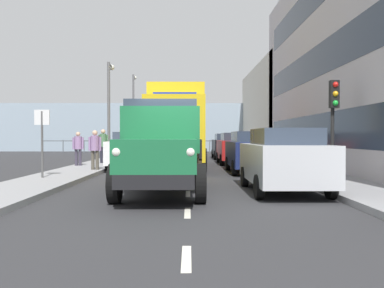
{
  "coord_description": "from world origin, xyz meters",
  "views": [
    {
      "loc": [
        -0.04,
        9.51,
        1.5
      ],
      "look_at": [
        -0.14,
        -6.59,
        1.22
      ],
      "focal_mm": 37.73,
      "sensor_mm": 36.0,
      "label": 1
    }
  ],
  "objects": [
    {
      "name": "sea_horizon",
      "position": [
        0.0,
        -32.56,
        2.5
      ],
      "size": [
        80.0,
        0.8,
        5.0
      ],
      "primitive_type": "cube",
      "color": "#8C9EAD",
      "rests_on": "ground_plane"
    },
    {
      "name": "sidewalk_left",
      "position": [
        -4.57,
        -10.13,
        0.07
      ],
      "size": [
        2.08,
        38.84,
        0.15
      ],
      "primitive_type": "cube",
      "color": "gray",
      "rests_on": "ground_plane"
    },
    {
      "name": "building_far_block",
      "position": [
        -9.24,
        -25.08,
        3.73
      ],
      "size": [
        7.25,
        15.26,
        7.46
      ],
      "color": "beige",
      "rests_on": "ground_plane"
    },
    {
      "name": "car_maroon_oppositeside_1",
      "position": [
        2.58,
        -15.49,
        0.9
      ],
      "size": [
        1.93,
        4.46,
        1.72
      ],
      "color": "maroon",
      "rests_on": "ground_plane"
    },
    {
      "name": "lamp_post_promenade",
      "position": [
        4.45,
        -13.17,
        3.51
      ],
      "size": [
        0.32,
        1.14,
        5.53
      ],
      "color": "#59595B",
      "rests_on": "sidewalk_right"
    },
    {
      "name": "lamp_post_far",
      "position": [
        4.67,
        -24.64,
        4.08
      ],
      "size": [
        0.32,
        1.14,
        6.61
      ],
      "color": "#59595B",
      "rests_on": "sidewalk_right"
    },
    {
      "name": "road_centreline_markings",
      "position": [
        0.0,
        -9.16,
        0.0
      ],
      "size": [
        0.12,
        33.82,
        0.01
      ],
      "color": "silver",
      "rests_on": "ground_plane"
    },
    {
      "name": "pedestrian_by_lamp",
      "position": [
        3.88,
        -16.38,
        1.09
      ],
      "size": [
        0.53,
        0.34,
        1.61
      ],
      "color": "black",
      "rests_on": "sidewalk_right"
    },
    {
      "name": "car_silver_kerbside_near",
      "position": [
        -2.58,
        -1.35,
        0.9
      ],
      "size": [
        1.92,
        4.04,
        1.72
      ],
      "color": "#B7BABF",
      "rests_on": "ground_plane"
    },
    {
      "name": "seawall_railing",
      "position": [
        -0.0,
        -28.96,
        0.92
      ],
      "size": [
        28.08,
        0.08,
        1.2
      ],
      "color": "#4C5156",
      "rests_on": "ground_plane"
    },
    {
      "name": "traffic_light_near",
      "position": [
        -4.78,
        -3.7,
        2.47
      ],
      "size": [
        0.28,
        0.41,
        3.2
      ],
      "color": "black",
      "rests_on": "sidewalk_left"
    },
    {
      "name": "pedestrian_with_bag",
      "position": [
        4.42,
        -11.35,
        1.18
      ],
      "size": [
        0.53,
        0.34,
        1.74
      ],
      "color": "black",
      "rests_on": "sidewalk_right"
    },
    {
      "name": "pedestrian_strolling",
      "position": [
        3.93,
        -14.0,
        1.19
      ],
      "size": [
        0.53,
        0.34,
        1.76
      ],
      "color": "black",
      "rests_on": "sidewalk_right"
    },
    {
      "name": "sidewalk_right",
      "position": [
        4.57,
        -10.13,
        0.07
      ],
      "size": [
        2.08,
        38.84,
        0.15
      ],
      "primitive_type": "cube",
      "color": "gray",
      "rests_on": "ground_plane"
    },
    {
      "name": "truck_vintage_green",
      "position": [
        0.68,
        -0.85,
        1.18
      ],
      "size": [
        2.17,
        5.64,
        2.43
      ],
      "color": "black",
      "rests_on": "ground_plane"
    },
    {
      "name": "car_red_kerbside_2",
      "position": [
        -2.58,
        -12.64,
        0.9
      ],
      "size": [
        1.9,
        4.11,
        1.72
      ],
      "color": "#B21E1E",
      "rests_on": "ground_plane"
    },
    {
      "name": "pedestrian_in_dark_coat",
      "position": [
        3.85,
        -7.09,
        1.1
      ],
      "size": [
        0.53,
        0.34,
        1.62
      ],
      "color": "#4C473D",
      "rests_on": "sidewalk_right"
    },
    {
      "name": "ground_plane",
      "position": [
        0.0,
        -10.13,
        0.0
      ],
      "size": [
        80.0,
        80.0,
        0.0
      ],
      "primitive_type": "plane",
      "color": "#2D2D30"
    },
    {
      "name": "street_sign",
      "position": [
        4.84,
        -3.87,
        1.68
      ],
      "size": [
        0.5,
        0.07,
        2.25
      ],
      "color": "#4C4C4C",
      "rests_on": "sidewalk_right"
    },
    {
      "name": "pedestrian_near_railing",
      "position": [
        5.21,
        -9.5,
        1.08
      ],
      "size": [
        0.53,
        0.34,
        1.59
      ],
      "color": "#383342",
      "rests_on": "sidewalk_right"
    },
    {
      "name": "lorry_cargo_yellow",
      "position": [
        0.55,
        -9.68,
        2.08
      ],
      "size": [
        2.58,
        8.2,
        3.87
      ],
      "color": "gold",
      "rests_on": "ground_plane"
    },
    {
      "name": "car_navy_kerbside_1",
      "position": [
        -2.58,
        -7.32,
        0.89
      ],
      "size": [
        1.79,
        4.23,
        1.72
      ],
      "color": "navy",
      "rests_on": "ground_plane"
    },
    {
      "name": "car_white_oppositeside_0",
      "position": [
        2.58,
        -9.22,
        0.9
      ],
      "size": [
        1.95,
        4.25,
        1.72
      ],
      "color": "white",
      "rests_on": "ground_plane"
    },
    {
      "name": "car_black_kerbside_3",
      "position": [
        -2.58,
        -18.11,
        0.9
      ],
      "size": [
        1.87,
        4.29,
        1.72
      ],
      "color": "black",
      "rests_on": "ground_plane"
    }
  ]
}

